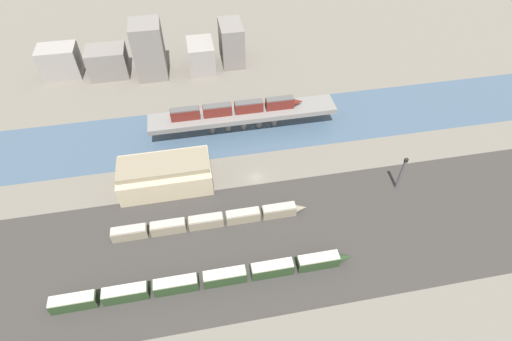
{
  "coord_description": "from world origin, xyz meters",
  "views": [
    {
      "loc": [
        -15.68,
        -83.79,
        92.1
      ],
      "look_at": [
        0.0,
        0.27,
        2.83
      ],
      "focal_mm": 28.0,
      "sensor_mm": 36.0,
      "label": 1
    }
  ],
  "objects": [
    {
      "name": "ground_plane",
      "position": [
        0.0,
        0.0,
        0.0
      ],
      "size": [
        400.0,
        400.0,
        0.0
      ],
      "primitive_type": "plane",
      "color": "#666056"
    },
    {
      "name": "city_block_left",
      "position": [
        -48.5,
        68.58,
        5.8
      ],
      "size": [
        15.37,
        11.67,
        11.59
      ],
      "primitive_type": "cube",
      "color": "slate",
      "rests_on": "ground"
    },
    {
      "name": "city_block_far_left",
      "position": [
        -67.33,
        71.5,
        6.26
      ],
      "size": [
        14.89,
        10.53,
        12.53
      ],
      "primitive_type": "cube",
      "color": "gray",
      "rests_on": "ground"
    },
    {
      "name": "railbed_yard",
      "position": [
        0.0,
        -24.0,
        0.0
      ],
      "size": [
        280.0,
        42.0,
        0.01
      ],
      "primitive_type": "cube",
      "color": "#33302D",
      "rests_on": "ground"
    },
    {
      "name": "bridge",
      "position": [
        -0.0,
        24.53,
        5.8
      ],
      "size": [
        64.78,
        9.24,
        7.08
      ],
      "color": "slate",
      "rests_on": "ground"
    },
    {
      "name": "city_block_center",
      "position": [
        -31.06,
        65.57,
        11.09
      ],
      "size": [
        11.81,
        13.02,
        22.17
      ],
      "primitive_type": "cube",
      "color": "slate",
      "rests_on": "ground"
    },
    {
      "name": "city_block_right",
      "position": [
        -10.8,
        66.32,
        5.82
      ],
      "size": [
        10.4,
        14.42,
        11.63
      ],
      "primitive_type": "cube",
      "color": "gray",
      "rests_on": "ground"
    },
    {
      "name": "river_water",
      "position": [
        0.0,
        24.53,
        0.0
      ],
      "size": [
        320.0,
        27.72,
        0.01
      ],
      "primitive_type": "cube",
      "color": "#3D5166",
      "rests_on": "ground"
    },
    {
      "name": "train_yard_mid",
      "position": [
        -15.99,
        -15.58,
        1.78
      ],
      "size": [
        54.86,
        2.84,
        3.62
      ],
      "color": "gray",
      "rests_on": "ground"
    },
    {
      "name": "warehouse_building",
      "position": [
        -27.56,
        2.46,
        4.32
      ],
      "size": [
        27.45,
        14.39,
        9.09
      ],
      "color": "tan",
      "rests_on": "ground"
    },
    {
      "name": "train_on_bridge",
      "position": [
        -2.28,
        24.53,
        9.06
      ],
      "size": [
        45.54,
        2.85,
        4.05
      ],
      "color": "#5B1E19",
      "rests_on": "bridge"
    },
    {
      "name": "train_yard_near",
      "position": [
        -18.96,
        -33.63,
        1.97
      ],
      "size": [
        75.2,
        3.03,
        4.0
      ],
      "color": "#23381E",
      "rests_on": "ground"
    },
    {
      "name": "city_block_far_right",
      "position": [
        2.45,
        69.56,
        8.48
      ],
      "size": [
        9.19,
        15.31,
        16.95
      ],
      "primitive_type": "cube",
      "color": "slate",
      "rests_on": "ground"
    },
    {
      "name": "signal_tower",
      "position": [
        41.53,
        -11.96,
        6.05
      ],
      "size": [
        1.0,
        0.91,
        12.26
      ],
      "color": "#4C4C51",
      "rests_on": "ground"
    }
  ]
}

